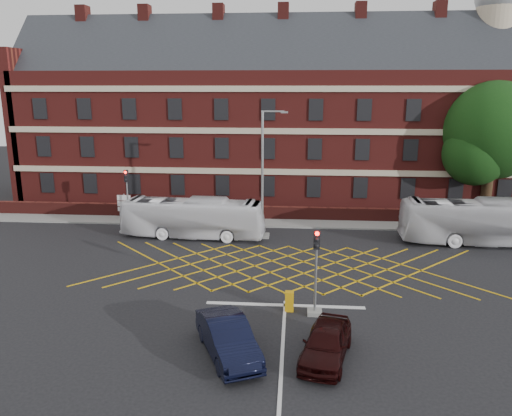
# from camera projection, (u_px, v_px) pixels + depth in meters

# --- Properties ---
(ground) EXTENTS (120.00, 120.00, 0.00)m
(ground) POSITION_uv_depth(u_px,v_px,m) (286.00, 279.00, 28.52)
(ground) COLOR black
(ground) RESTS_ON ground
(victorian_building) EXTENTS (51.00, 12.17, 20.40)m
(victorian_building) POSITION_uv_depth(u_px,v_px,m) (295.00, 117.00, 47.91)
(victorian_building) COLOR maroon
(victorian_building) RESTS_ON ground
(boundary_wall) EXTENTS (56.00, 0.50, 1.10)m
(boundary_wall) POSITION_uv_depth(u_px,v_px,m) (290.00, 213.00, 40.97)
(boundary_wall) COLOR #521915
(boundary_wall) RESTS_ON ground
(far_pavement) EXTENTS (60.00, 3.00, 0.12)m
(far_pavement) POSITION_uv_depth(u_px,v_px,m) (290.00, 222.00, 40.12)
(far_pavement) COLOR slate
(far_pavement) RESTS_ON ground
(box_junction_hatching) EXTENTS (8.22, 8.22, 0.02)m
(box_junction_hatching) POSITION_uv_depth(u_px,v_px,m) (287.00, 267.00, 30.46)
(box_junction_hatching) COLOR #CC990C
(box_junction_hatching) RESTS_ON ground
(stop_line) EXTENTS (8.00, 0.30, 0.02)m
(stop_line) POSITION_uv_depth(u_px,v_px,m) (285.00, 305.00, 25.13)
(stop_line) COLOR silver
(stop_line) RESTS_ON ground
(centre_line) EXTENTS (0.15, 14.00, 0.02)m
(centre_line) POSITION_uv_depth(u_px,v_px,m) (281.00, 379.00, 18.84)
(centre_line) COLOR silver
(centre_line) RESTS_ON ground
(bus_left) EXTENTS (10.47, 3.11, 2.88)m
(bus_left) POSITION_uv_depth(u_px,v_px,m) (193.00, 218.00, 36.16)
(bus_left) COLOR white
(bus_left) RESTS_ON ground
(bus_right) EXTENTS (11.41, 2.98, 3.16)m
(bus_right) POSITION_uv_depth(u_px,v_px,m) (484.00, 222.00, 34.53)
(bus_right) COLOR silver
(bus_right) RESTS_ON ground
(car_navy) EXTENTS (3.44, 4.97, 1.55)m
(car_navy) POSITION_uv_depth(u_px,v_px,m) (228.00, 338.00, 20.35)
(car_navy) COLOR black
(car_navy) RESTS_ON ground
(car_maroon) EXTENTS (2.65, 4.53, 1.45)m
(car_maroon) POSITION_uv_depth(u_px,v_px,m) (326.00, 342.00, 20.07)
(car_maroon) COLOR black
(car_maroon) RESTS_ON ground
(deciduous_tree) EXTENTS (8.13, 8.04, 11.21)m
(deciduous_tree) POSITION_uv_depth(u_px,v_px,m) (492.00, 137.00, 40.91)
(deciduous_tree) COLOR black
(deciduous_tree) RESTS_ON ground
(traffic_light_near) EXTENTS (0.70, 0.70, 4.27)m
(traffic_light_near) POSITION_uv_depth(u_px,v_px,m) (316.00, 280.00, 23.76)
(traffic_light_near) COLOR slate
(traffic_light_near) RESTS_ON ground
(traffic_light_far) EXTENTS (0.70, 0.70, 4.27)m
(traffic_light_far) POSITION_uv_depth(u_px,v_px,m) (128.00, 201.00, 39.97)
(traffic_light_far) COLOR slate
(traffic_light_far) RESTS_ON ground
(street_lamp) EXTENTS (2.25, 1.00, 9.10)m
(street_lamp) POSITION_uv_depth(u_px,v_px,m) (263.00, 195.00, 35.70)
(street_lamp) COLOR slate
(street_lamp) RESTS_ON ground
(direction_signs) EXTENTS (1.10, 0.16, 2.20)m
(direction_signs) POSITION_uv_depth(u_px,v_px,m) (124.00, 204.00, 40.63)
(direction_signs) COLOR gray
(direction_signs) RESTS_ON ground
(utility_cabinet) EXTENTS (0.43, 0.38, 1.00)m
(utility_cabinet) POSITION_uv_depth(u_px,v_px,m) (289.00, 301.00, 24.44)
(utility_cabinet) COLOR #C48D0B
(utility_cabinet) RESTS_ON ground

